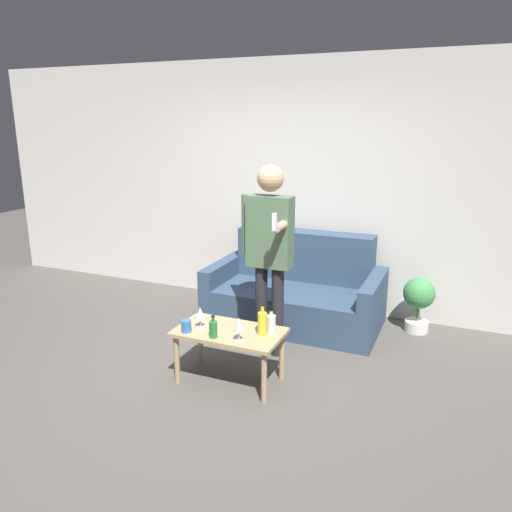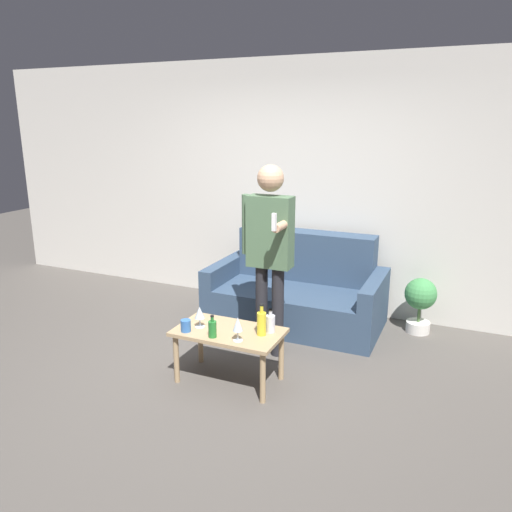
% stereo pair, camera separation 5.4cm
% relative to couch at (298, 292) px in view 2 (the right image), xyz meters
% --- Properties ---
extents(ground_plane, '(16.00, 16.00, 0.00)m').
position_rel_couch_xyz_m(ground_plane, '(-0.24, -1.60, -0.32)').
color(ground_plane, '#514C47').
extents(wall_back, '(8.00, 0.06, 2.70)m').
position_rel_couch_xyz_m(wall_back, '(-0.24, 0.51, 1.03)').
color(wall_back, silver).
rests_on(wall_back, ground_plane).
extents(couch, '(1.75, 0.93, 0.92)m').
position_rel_couch_xyz_m(couch, '(0.00, 0.00, 0.00)').
color(couch, '#334760').
rests_on(couch, ground_plane).
extents(coffee_table, '(0.85, 0.48, 0.44)m').
position_rel_couch_xyz_m(coffee_table, '(-0.09, -1.41, 0.07)').
color(coffee_table, tan).
rests_on(coffee_table, ground_plane).
extents(bottle_orange, '(0.06, 0.06, 0.18)m').
position_rel_couch_xyz_m(bottle_orange, '(-0.15, -1.57, 0.20)').
color(bottle_orange, '#23752D').
rests_on(bottle_orange, coffee_table).
extents(bottle_green, '(0.07, 0.07, 0.25)m').
position_rel_couch_xyz_m(bottle_green, '(0.18, -1.38, 0.22)').
color(bottle_green, yellow).
rests_on(bottle_green, coffee_table).
extents(bottle_dark, '(0.07, 0.07, 0.19)m').
position_rel_couch_xyz_m(bottle_dark, '(0.22, -1.30, 0.20)').
color(bottle_dark, silver).
rests_on(bottle_dark, coffee_table).
extents(wine_glass_near, '(0.08, 0.08, 0.19)m').
position_rel_couch_xyz_m(wine_glass_near, '(0.06, -1.56, 0.26)').
color(wine_glass_near, silver).
rests_on(wine_glass_near, coffee_table).
extents(wine_glass_far, '(0.08, 0.08, 0.17)m').
position_rel_couch_xyz_m(wine_glass_far, '(-0.33, -1.45, 0.24)').
color(wine_glass_far, silver).
rests_on(wine_glass_far, coffee_table).
extents(cup_on_table, '(0.08, 0.08, 0.10)m').
position_rel_couch_xyz_m(cup_on_table, '(-0.39, -1.56, 0.17)').
color(cup_on_table, '#3366B2').
rests_on(cup_on_table, coffee_table).
extents(person_standing_front, '(0.46, 0.43, 1.70)m').
position_rel_couch_xyz_m(person_standing_front, '(0.01, -0.82, 0.70)').
color(person_standing_front, '#232328').
rests_on(person_standing_front, ground_plane).
extents(potted_plant, '(0.31, 0.31, 0.56)m').
position_rel_couch_xyz_m(potted_plant, '(1.20, 0.22, 0.03)').
color(potted_plant, silver).
rests_on(potted_plant, ground_plane).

